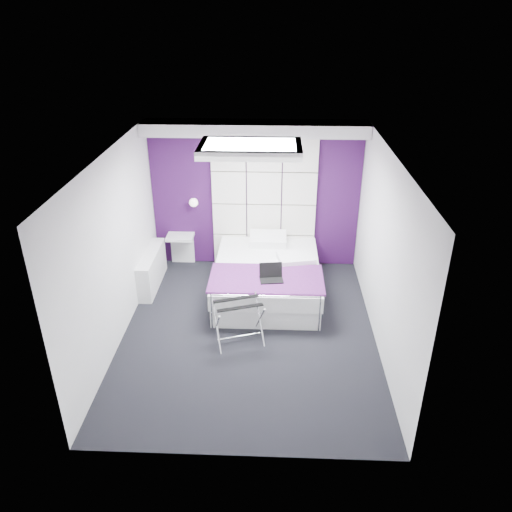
{
  "coord_description": "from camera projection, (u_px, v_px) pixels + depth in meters",
  "views": [
    {
      "loc": [
        0.35,
        -5.91,
        4.27
      ],
      "look_at": [
        0.09,
        0.35,
        1.07
      ],
      "focal_mm": 35.0,
      "sensor_mm": 36.0,
      "label": 1
    }
  ],
  "objects": [
    {
      "name": "accent_wall",
      "position": [
        255.0,
        196.0,
        8.57
      ],
      "size": [
        3.58,
        0.02,
        2.58
      ],
      "primitive_type": "cube",
      "color": "#330E3E",
      "rests_on": "wall_back"
    },
    {
      "name": "luggage_rack",
      "position": [
        238.0,
        322.0,
        6.91
      ],
      "size": [
        0.64,
        0.47,
        0.63
      ],
      "rotation": [
        0.0,
        0.0,
        0.32
      ],
      "color": "silver",
      "rests_on": "floor"
    },
    {
      "name": "laptop",
      "position": [
        271.0,
        275.0,
        7.42
      ],
      "size": [
        0.34,
        0.24,
        0.25
      ],
      "rotation": [
        0.0,
        0.0,
        0.13
      ],
      "color": "black",
      "rests_on": "bed"
    },
    {
      "name": "headboard",
      "position": [
        264.0,
        204.0,
        8.58
      ],
      "size": [
        1.8,
        0.08,
        2.3
      ],
      "primitive_type": null,
      "color": "silver",
      "rests_on": "wall_back"
    },
    {
      "name": "floor",
      "position": [
        249.0,
        333.0,
        7.22
      ],
      "size": [
        4.4,
        4.4,
        0.0
      ],
      "primitive_type": "plane",
      "color": "black",
      "rests_on": "ground"
    },
    {
      "name": "ceiling",
      "position": [
        248.0,
        157.0,
        6.03
      ],
      "size": [
        4.4,
        4.4,
        0.0
      ],
      "primitive_type": "plane",
      "rotation": [
        3.14,
        0.0,
        0.0
      ],
      "color": "white",
      "rests_on": "wall_back"
    },
    {
      "name": "wall_right",
      "position": [
        385.0,
        255.0,
        6.56
      ],
      "size": [
        0.0,
        4.4,
        4.4
      ],
      "primitive_type": "plane",
      "rotation": [
        1.57,
        0.0,
        -1.57
      ],
      "color": "silver",
      "rests_on": "floor"
    },
    {
      "name": "wall_lamp",
      "position": [
        194.0,
        202.0,
        8.53
      ],
      "size": [
        0.15,
        0.15,
        0.15
      ],
      "primitive_type": "sphere",
      "color": "white",
      "rests_on": "wall_back"
    },
    {
      "name": "soffit",
      "position": [
        255.0,
        129.0,
        7.82
      ],
      "size": [
        3.58,
        0.5,
        0.2
      ],
      "primitive_type": "cube",
      "color": "white",
      "rests_on": "wall_back"
    },
    {
      "name": "radiator",
      "position": [
        152.0,
        269.0,
        8.3
      ],
      "size": [
        0.22,
        1.2,
        0.6
      ],
      "primitive_type": "cube",
      "color": "white",
      "rests_on": "floor"
    },
    {
      "name": "bed",
      "position": [
        267.0,
        277.0,
        8.06
      ],
      "size": [
        1.71,
        2.06,
        0.72
      ],
      "color": "white",
      "rests_on": "floor"
    },
    {
      "name": "nightstand",
      "position": [
        180.0,
        237.0,
        8.8
      ],
      "size": [
        0.47,
        0.36,
        0.05
      ],
      "primitive_type": "cube",
      "color": "white",
      "rests_on": "wall_back"
    },
    {
      "name": "skylight",
      "position": [
        250.0,
        148.0,
        6.59
      ],
      "size": [
        1.36,
        0.86,
        0.12
      ],
      "primitive_type": null,
      "color": "white",
      "rests_on": "ceiling"
    },
    {
      "name": "wall_back",
      "position": [
        255.0,
        195.0,
        8.58
      ],
      "size": [
        3.6,
        0.0,
        3.6
      ],
      "primitive_type": "plane",
      "rotation": [
        1.57,
        0.0,
        0.0
      ],
      "color": "silver",
      "rests_on": "floor"
    },
    {
      "name": "wall_left",
      "position": [
        115.0,
        250.0,
        6.69
      ],
      "size": [
        0.0,
        4.4,
        4.4
      ],
      "primitive_type": "plane",
      "rotation": [
        1.57,
        0.0,
        1.57
      ],
      "color": "silver",
      "rests_on": "floor"
    }
  ]
}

